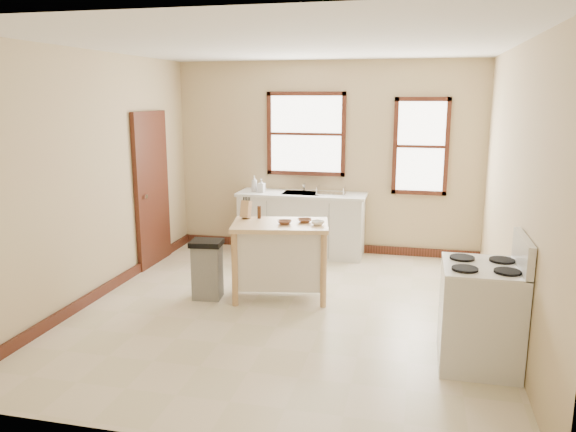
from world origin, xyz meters
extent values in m
plane|color=beige|center=(0.00, 0.00, 0.00)|extent=(5.00, 5.00, 0.00)
plane|color=white|center=(0.00, 0.00, 2.80)|extent=(5.00, 5.00, 0.00)
cube|color=tan|center=(0.00, 2.50, 1.40)|extent=(4.50, 0.04, 2.80)
cube|color=tan|center=(-2.25, 0.00, 1.40)|extent=(0.04, 5.00, 2.80)
cube|color=tan|center=(2.25, 0.00, 1.40)|extent=(0.04, 5.00, 2.80)
cube|color=#34170E|center=(-2.21, 1.30, 1.05)|extent=(0.06, 0.90, 2.10)
cube|color=#34170E|center=(0.00, 2.47, 0.06)|extent=(4.50, 0.04, 0.12)
cube|color=#34170E|center=(-2.22, 0.00, 0.06)|extent=(0.04, 5.00, 0.12)
cylinder|color=silver|center=(-0.30, 2.38, 1.03)|extent=(0.03, 0.03, 0.22)
imported|color=#B2B2B2|center=(-1.00, 2.16, 1.04)|extent=(0.11, 0.11, 0.24)
imported|color=#B2B2B2|center=(-0.89, 2.13, 1.02)|extent=(0.10, 0.10, 0.20)
cylinder|color=#3E2210|center=(-0.47, 0.55, 0.96)|extent=(0.05, 0.05, 0.15)
imported|color=brown|center=(-0.11, 0.33, 0.91)|extent=(0.20, 0.20, 0.04)
imported|color=brown|center=(0.09, 0.47, 0.91)|extent=(0.21, 0.21, 0.04)
imported|color=white|center=(0.26, 0.37, 0.91)|extent=(0.15, 0.15, 0.05)
camera|label=1|loc=(1.33, -5.66, 2.31)|focal=35.00mm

